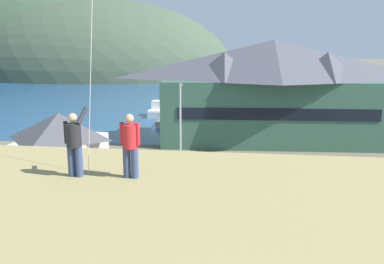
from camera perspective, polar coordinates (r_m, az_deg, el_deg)
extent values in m
plane|color=#66604C|center=(22.66, -4.90, -13.20)|extent=(600.00, 600.00, 0.00)
cube|color=gray|center=(27.16, -2.67, -8.65)|extent=(40.00, 20.00, 0.10)
cube|color=navy|center=(80.71, 4.09, 5.19)|extent=(360.00, 84.00, 0.03)
ellipsoid|color=#334733|center=(158.37, -24.07, 7.55)|extent=(86.73, 54.08, 64.60)
ellipsoid|color=#42513D|center=(139.25, -12.46, 7.83)|extent=(87.58, 65.99, 48.84)
cube|color=#38604C|center=(42.04, 11.16, 3.00)|extent=(22.24, 9.94, 6.37)
cube|color=black|center=(37.75, 12.01, 2.43)|extent=(18.45, 1.24, 1.10)
pyramid|color=#4C4C56|center=(41.56, 11.45, 9.98)|extent=(23.59, 10.88, 3.87)
pyramid|color=#4C4C56|center=(39.72, 4.61, 9.28)|extent=(5.01, 5.01, 2.71)
pyramid|color=#4C4C56|center=(41.05, 18.56, 8.79)|extent=(5.01, 5.01, 2.71)
cube|color=beige|center=(30.00, -17.94, -3.99)|extent=(5.29, 5.42, 3.32)
pyramid|color=#47474C|center=(29.42, -18.26, 0.83)|extent=(5.72, 5.96, 1.82)
cube|color=black|center=(27.95, -20.36, -6.41)|extent=(1.10, 0.11, 2.32)
cube|color=#70604C|center=(54.53, -2.12, 2.25)|extent=(3.20, 12.52, 0.70)
cube|color=silver|center=(57.35, -4.91, 2.80)|extent=(2.00, 5.68, 0.90)
cube|color=white|center=(57.27, -4.92, 3.32)|extent=(1.94, 5.51, 0.16)
cube|color=silver|center=(56.77, -5.01, 3.89)|extent=(1.32, 1.73, 1.10)
cube|color=#A8A399|center=(57.62, 1.63, 2.88)|extent=(2.48, 5.87, 0.90)
cube|color=#B7B2A8|center=(57.54, 1.64, 3.40)|extent=(2.41, 5.69, 0.16)
cube|color=silver|center=(57.04, 1.55, 3.97)|extent=(1.47, 1.85, 1.10)
cube|color=silver|center=(21.73, -0.11, -11.92)|extent=(4.34, 2.14, 0.80)
cube|color=beige|center=(21.41, 0.29, -10.12)|extent=(2.23, 1.77, 0.70)
cube|color=black|center=(21.42, 0.29, -10.21)|extent=(2.27, 1.80, 0.32)
cylinder|color=black|center=(23.01, -3.01, -11.62)|extent=(0.66, 0.27, 0.64)
cylinder|color=black|center=(21.40, -4.32, -13.54)|extent=(0.66, 0.27, 0.64)
cylinder|color=black|center=(22.51, 3.87, -12.19)|extent=(0.66, 0.27, 0.64)
cylinder|color=black|center=(20.86, 3.12, -14.23)|extent=(0.66, 0.27, 0.64)
cube|color=red|center=(22.58, 17.91, -11.59)|extent=(4.25, 1.92, 0.80)
cube|color=#B11A15|center=(22.33, 18.42, -9.82)|extent=(2.14, 1.66, 0.70)
cube|color=black|center=(22.34, 18.42, -9.90)|extent=(2.19, 1.69, 0.32)
cylinder|color=black|center=(23.40, 14.13, -11.57)|extent=(0.65, 0.24, 0.64)
cylinder|color=black|center=(21.73, 14.56, -13.50)|extent=(0.65, 0.24, 0.64)
cylinder|color=black|center=(23.82, 20.82, -11.58)|extent=(0.65, 0.24, 0.64)
cylinder|color=black|center=(22.19, 21.79, -13.45)|extent=(0.65, 0.24, 0.64)
cylinder|color=black|center=(30.44, 22.60, -6.55)|extent=(0.65, 0.25, 0.64)
cylinder|color=black|center=(28.80, 23.71, -7.70)|extent=(0.65, 0.25, 0.64)
cube|color=silver|center=(23.26, -16.95, -10.81)|extent=(4.33, 2.12, 0.80)
cube|color=beige|center=(22.94, -16.71, -9.11)|extent=(2.22, 1.76, 0.70)
cube|color=black|center=(22.95, -16.70, -9.19)|extent=(2.26, 1.79, 0.32)
cylinder|color=black|center=(24.67, -19.21, -10.62)|extent=(0.66, 0.27, 0.64)
cylinder|color=black|center=(23.13, -20.92, -12.31)|extent=(0.66, 0.27, 0.64)
cylinder|color=black|center=(23.81, -12.99, -11.08)|extent=(0.66, 0.27, 0.64)
cylinder|color=black|center=(22.21, -14.29, -12.91)|extent=(0.66, 0.27, 0.64)
cube|color=#B28923|center=(27.87, 5.49, -6.47)|extent=(4.31, 2.08, 0.80)
cube|color=olive|center=(27.63, 5.83, -5.01)|extent=(2.20, 1.74, 0.70)
cube|color=black|center=(27.64, 5.83, -5.08)|extent=(2.25, 1.77, 0.32)
cylinder|color=black|center=(29.02, 2.96, -6.50)|extent=(0.65, 0.26, 0.64)
cylinder|color=black|center=(27.30, 2.40, -7.71)|extent=(0.65, 0.26, 0.64)
cylinder|color=black|center=(28.78, 8.39, -6.78)|extent=(0.65, 0.26, 0.64)
cylinder|color=black|center=(27.05, 8.18, -8.02)|extent=(0.65, 0.26, 0.64)
cylinder|color=#ADADB2|center=(31.51, -1.66, 0.72)|extent=(0.16, 0.16, 6.71)
cube|color=#4C4C51|center=(31.37, -1.59, 6.68)|extent=(0.24, 0.70, 0.20)
cylinder|color=#384770|center=(11.45, -16.65, -4.00)|extent=(0.20, 0.20, 0.82)
cylinder|color=#384770|center=(11.35, -15.67, -4.08)|extent=(0.20, 0.20, 0.82)
cylinder|color=#232328|center=(11.22, -16.38, -0.46)|extent=(0.40, 0.40, 0.64)
sphere|color=tan|center=(11.13, -16.52, 1.96)|extent=(0.24, 0.24, 0.24)
cylinder|color=#232328|center=(11.20, -15.28, 2.19)|extent=(0.16, 0.56, 0.43)
cylinder|color=#232328|center=(11.32, -17.38, -0.06)|extent=(0.11, 0.11, 0.60)
cylinder|color=#384770|center=(11.00, -9.19, -4.29)|extent=(0.20, 0.20, 0.82)
cylinder|color=#384770|center=(10.92, -8.11, -4.37)|extent=(0.20, 0.20, 0.82)
cylinder|color=red|center=(10.78, -8.78, -0.61)|extent=(0.40, 0.40, 0.64)
sphere|color=tan|center=(10.68, -8.86, 1.90)|extent=(0.24, 0.24, 0.24)
cylinder|color=red|center=(10.84, -9.88, -0.19)|extent=(0.11, 0.11, 0.60)
cylinder|color=red|center=(10.69, -7.68, -0.29)|extent=(0.11, 0.11, 0.60)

